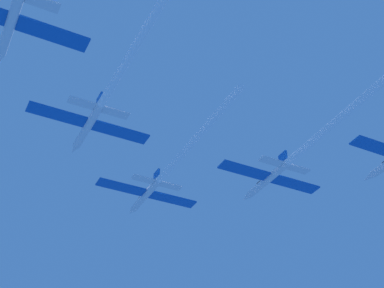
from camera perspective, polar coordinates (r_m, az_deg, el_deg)
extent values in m
cylinder|color=silver|center=(107.14, -4.59, -5.06)|extent=(1.30, 11.83, 1.30)
cone|color=silver|center=(113.05, -6.02, -6.67)|extent=(1.27, 2.60, 1.27)
ellipsoid|color=black|center=(109.52, -5.11, -5.40)|extent=(0.91, 2.37, 0.65)
cube|color=#0F51B2|center=(105.13, -7.05, -4.26)|extent=(8.99, 2.60, 0.28)
cube|color=#0F51B2|center=(108.42, -1.95, -5.54)|extent=(8.99, 2.60, 0.28)
cube|color=#0F51B2|center=(104.18, -3.53, -3.15)|extent=(0.34, 2.13, 1.89)
cube|color=silver|center=(102.31, -4.88, -3.49)|extent=(4.04, 1.56, 0.28)
cube|color=silver|center=(104.08, -2.16, -4.19)|extent=(4.04, 1.56, 0.28)
cylinder|color=white|center=(91.59, 0.34, 0.53)|extent=(1.17, 28.54, 1.17)
cylinder|color=silver|center=(90.55, -10.26, 1.81)|extent=(1.30, 11.83, 1.30)
cone|color=silver|center=(96.32, -11.60, -0.49)|extent=(1.27, 2.60, 1.27)
ellipsoid|color=black|center=(92.93, -10.73, 1.22)|extent=(0.91, 2.37, 0.65)
cube|color=#0F51B2|center=(89.22, -13.27, 2.88)|extent=(8.99, 2.60, 0.28)
cube|color=#0F51B2|center=(91.25, -7.09, 1.15)|extent=(8.99, 2.60, 0.28)
cube|color=#0F51B2|center=(87.88, -9.19, 4.29)|extent=(0.34, 2.13, 1.89)
cube|color=silver|center=(86.20, -10.91, 4.04)|extent=(4.04, 1.56, 0.28)
cube|color=silver|center=(87.30, -7.58, 3.09)|extent=(4.04, 1.56, 0.28)
cylinder|color=white|center=(75.35, -5.24, 10.29)|extent=(1.17, 29.74, 1.17)
cylinder|color=silver|center=(99.82, 7.58, -3.48)|extent=(1.30, 11.83, 1.30)
cone|color=silver|center=(104.98, 5.43, -5.32)|extent=(1.27, 2.60, 1.27)
ellipsoid|color=black|center=(101.93, 6.76, -3.90)|extent=(0.91, 2.37, 0.65)
cube|color=#0F51B2|center=(96.94, 5.22, -2.62)|extent=(8.99, 2.60, 0.28)
cube|color=#0F51B2|center=(102.09, 10.18, -3.97)|extent=(8.99, 2.60, 0.28)
cube|color=#0F51B2|center=(97.45, 9.01, -1.37)|extent=(0.34, 2.13, 1.89)
cube|color=silver|center=(95.08, 7.85, -1.71)|extent=(4.04, 1.56, 0.28)
cube|color=silver|center=(97.83, 10.47, -2.46)|extent=(4.04, 1.56, 0.28)
cylinder|color=white|center=(84.42, 16.79, 4.50)|extent=(1.17, 37.85, 1.17)
cylinder|color=silver|center=(75.08, -17.57, 11.34)|extent=(1.30, 11.83, 1.30)
ellipsoid|color=black|center=(77.34, -17.91, 10.34)|extent=(0.91, 2.37, 0.65)
cube|color=#0F51B2|center=(74.99, -13.63, 10.55)|extent=(8.99, 2.60, 0.28)
cube|color=silver|center=(71.73, -14.61, 13.38)|extent=(4.04, 1.56, 0.28)
cone|color=silver|center=(103.80, 17.12, -3.20)|extent=(1.27, 2.60, 1.27)
cube|color=#0F51B2|center=(96.05, 17.84, -0.29)|extent=(8.99, 2.60, 0.28)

